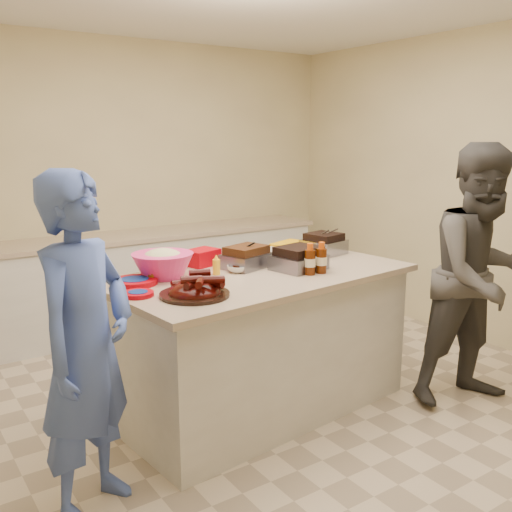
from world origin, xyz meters
TOP-DOWN VIEW (x-y plane):
  - room at (0.00, 0.00)m, footprint 4.50×5.00m
  - back_counter at (0.00, 2.20)m, footprint 3.60×0.64m
  - island at (-0.09, 0.15)m, footprint 2.07×1.23m
  - rib_platter at (-0.71, -0.10)m, footprint 0.41×0.41m
  - pulled_pork_tray at (-0.09, 0.32)m, footprint 0.36×0.31m
  - brisket_tray at (0.17, 0.08)m, footprint 0.36×0.32m
  - roasting_pan at (0.64, 0.37)m, footprint 0.31×0.31m
  - coleslaw_bowl at (-0.67, 0.38)m, footprint 0.42×0.42m
  - sausage_plate at (0.00, 0.52)m, footprint 0.37×0.37m
  - mac_cheese_dish at (0.46, 0.54)m, footprint 0.37×0.32m
  - bbq_bottle_a at (0.23, -0.08)m, footprint 0.07×0.07m
  - bbq_bottle_b at (0.14, -0.08)m, footprint 0.07×0.07m
  - mustard_bottle at (-0.35, 0.26)m, footprint 0.05×0.05m
  - sauce_bowl at (-0.20, 0.24)m, footprint 0.15×0.06m
  - plate_stack_large at (-0.88, 0.32)m, footprint 0.29×0.29m
  - plate_stack_small at (-0.96, 0.07)m, footprint 0.19×0.19m
  - plastic_cup at (-0.75, 0.32)m, footprint 0.12×0.11m
  - basket_stack at (-0.30, 0.55)m, footprint 0.26×0.22m
  - guest_blue at (-1.37, -0.28)m, footprint 1.48×1.69m
  - guest_gray at (1.19, -0.60)m, footprint 1.27×1.92m

SIDE VIEW (x-z plane):
  - room at x=0.00m, z-range -1.35..1.35m
  - island at x=-0.09m, z-range -0.47..0.47m
  - guest_blue at x=-1.37m, z-range -0.20..0.20m
  - guest_gray at x=1.19m, z-range -0.33..0.33m
  - back_counter at x=0.00m, z-range 0.00..0.90m
  - rib_platter at x=-0.71m, z-range 0.86..1.01m
  - pulled_pork_tray at x=-0.09m, z-range 0.89..0.98m
  - brisket_tray at x=0.17m, z-range 0.89..0.98m
  - roasting_pan at x=0.64m, z-range 0.88..0.99m
  - coleslaw_bowl at x=-0.67m, z-range 0.80..1.07m
  - sausage_plate at x=0.00m, z-range 0.91..0.96m
  - mac_cheese_dish at x=0.46m, z-range 0.89..0.98m
  - bbq_bottle_a at x=0.23m, z-range 0.83..1.03m
  - bbq_bottle_b at x=0.14m, z-range 0.83..1.03m
  - mustard_bottle at x=-0.35m, z-range 0.87..1.00m
  - sauce_bowl at x=-0.20m, z-range 0.86..1.00m
  - plate_stack_large at x=-0.88m, z-range 0.92..0.95m
  - plate_stack_small at x=-0.96m, z-range 0.92..0.95m
  - plastic_cup at x=-0.75m, z-range 0.88..0.99m
  - basket_stack at x=-0.30m, z-range 0.88..0.99m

